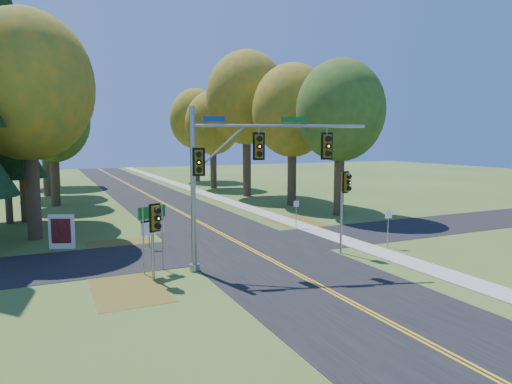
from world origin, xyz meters
name	(u,v)px	position (x,y,z in m)	size (l,w,h in m)	color
ground	(258,253)	(0.00, 0.00, 0.00)	(160.00, 160.00, 0.00)	#405D20
road_main	(258,253)	(0.00, 0.00, 0.01)	(8.00, 160.00, 0.02)	black
road_cross	(244,246)	(0.00, 2.00, 0.01)	(60.00, 6.00, 0.02)	black
centerline_left	(256,253)	(-0.10, 0.00, 0.03)	(0.10, 160.00, 0.01)	gold
centerline_right	(260,253)	(0.10, 0.00, 0.03)	(0.10, 160.00, 0.01)	gold
sidewalk_east	(350,242)	(6.20, 0.00, 0.03)	(1.60, 160.00, 0.06)	#9E998E
leaf_patch_w_near	(126,249)	(-6.50, 4.00, 0.01)	(4.00, 6.00, 0.00)	brown
leaf_patch_e	(307,225)	(6.80, 6.00, 0.01)	(3.50, 8.00, 0.00)	brown
leaf_patch_w_far	(129,288)	(-7.50, -3.00, 0.01)	(3.00, 5.00, 0.00)	brown
tree_w_a	(28,86)	(-11.13, 9.38, 9.49)	(8.00, 8.00, 14.15)	#38281C
tree_e_a	(341,111)	(11.57, 8.77, 8.53)	(7.20, 7.20, 12.73)	#38281C
tree_w_b	(21,84)	(-11.72, 16.29, 10.37)	(8.60, 8.60, 15.38)	#38281C
tree_e_b	(293,111)	(10.97, 15.58, 8.90)	(7.60, 7.60, 13.33)	#38281C
tree_w_c	(53,121)	(-9.54, 24.47, 7.94)	(6.80, 6.80, 11.91)	#38281C
tree_e_c	(247,98)	(9.88, 23.69, 10.66)	(8.80, 8.80, 15.79)	#38281C
tree_w_d	(44,107)	(-10.13, 33.18, 9.78)	(8.20, 8.20, 14.56)	#38281C
tree_e_d	(213,123)	(9.26, 32.87, 8.24)	(7.00, 7.00, 12.32)	#38281C
tree_w_e	(54,110)	(-8.92, 44.09, 10.07)	(8.40, 8.40, 14.97)	#38281C
tree_e_e	(197,119)	(10.47, 43.58, 9.19)	(7.80, 7.80, 13.74)	#38281C
pine_c	(2,92)	(-13.00, 16.00, 9.69)	(5.60, 5.60, 20.56)	#38281C
traffic_mast	(238,166)	(-2.18, -2.40, 5.02)	(8.28, 2.70, 7.80)	gray
east_signal_pole	(345,191)	(4.26, -2.05, 3.46)	(0.51, 0.61, 4.57)	#989CA1
ped_signal_pole	(155,224)	(-6.23, -2.59, 2.60)	(0.53, 0.64, 3.50)	gray
route_sign_cluster	(152,224)	(-6.00, -1.06, 2.29)	(1.41, 0.65, 3.25)	gray
info_kiosk	(62,232)	(-9.76, 5.83, 0.99)	(1.40, 0.74, 1.99)	silver
reg_sign_e_north	(296,209)	(5.52, 5.36, 1.38)	(0.37, 0.17, 2.01)	gray
reg_sign_e_south	(388,221)	(7.50, -1.89, 1.54)	(0.43, 0.11, 2.26)	gray
reg_sign_w	(149,224)	(-5.20, 3.70, 1.44)	(0.38, 0.18, 2.11)	gray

